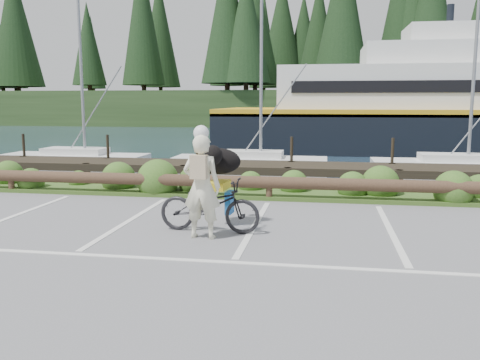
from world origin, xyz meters
name	(u,v)px	position (x,y,z in m)	size (l,w,h in m)	color
ground	(238,255)	(0.00, 0.00, 0.00)	(72.00, 72.00, 0.00)	slate
harbor_backdrop	(319,116)	(0.39, 78.47, 0.00)	(170.00, 160.00, 30.00)	#1A2E3F
vegetation_strip	(272,193)	(0.00, 5.30, 0.05)	(34.00, 1.60, 0.10)	#3D5B21
log_rail	(269,200)	(0.00, 4.60, 0.00)	(32.00, 0.30, 0.60)	#443021
bicycle	(209,205)	(-0.77, 1.37, 0.51)	(0.67, 1.93, 1.01)	black
cyclist	(202,187)	(-0.81, 0.92, 0.93)	(0.68, 0.45, 1.87)	#E8E5C4
dog	(218,161)	(-0.73, 1.98, 1.27)	(0.89, 0.44, 0.52)	black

